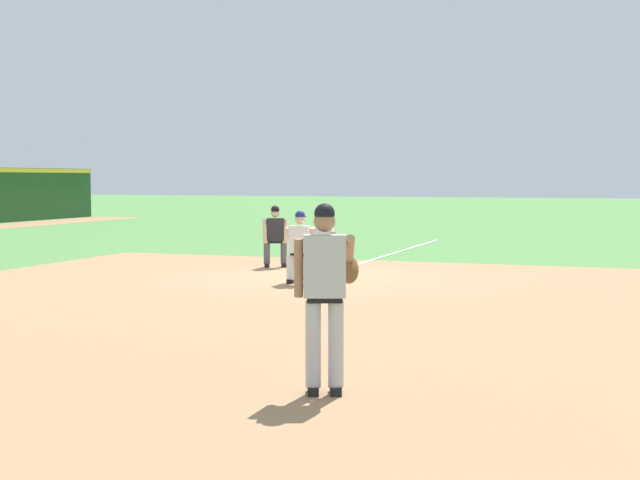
{
  "coord_description": "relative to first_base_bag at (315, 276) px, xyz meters",
  "views": [
    {
      "loc": [
        -17.57,
        -6.38,
        2.1
      ],
      "look_at": [
        -6.69,
        -2.5,
        1.3
      ],
      "focal_mm": 50.0,
      "sensor_mm": 36.0,
      "label": 1
    }
  ],
  "objects": [
    {
      "name": "first_base_bag",
      "position": [
        0.0,
        0.0,
        0.0
      ],
      "size": [
        0.38,
        0.38,
        0.09
      ],
      "primitive_type": "cube",
      "color": "white",
      "rests_on": "ground"
    },
    {
      "name": "pitcher",
      "position": [
        -9.51,
        -3.57,
        1.01
      ],
      "size": [
        0.81,
        0.6,
        1.86
      ],
      "color": "black",
      "rests_on": "ground"
    },
    {
      "name": "baserunner",
      "position": [
        -1.12,
        -0.09,
        0.75
      ],
      "size": [
        0.47,
        0.61,
        1.46
      ],
      "color": "black",
      "rests_on": "ground"
    },
    {
      "name": "foul_line_stripe",
      "position": [
        6.08,
        0.0,
        -0.04
      ],
      "size": [
        12.16,
        0.1,
        0.0
      ],
      "primitive_type": "cube",
      "color": "white",
      "rests_on": "ground"
    },
    {
      "name": "infield_dirt_patch",
      "position": [
        -4.78,
        -1.78,
        -0.04
      ],
      "size": [
        18.0,
        18.0,
        0.01
      ],
      "primitive_type": "cube",
      "color": "#A87F56",
      "rests_on": "ground"
    },
    {
      "name": "ground_plane",
      "position": [
        0.0,
        0.0,
        -0.04
      ],
      "size": [
        160.0,
        160.0,
        0.0
      ],
      "primitive_type": "plane",
      "color": "#518942"
    },
    {
      "name": "baseball",
      "position": [
        -2.24,
        -0.67,
        -0.01
      ],
      "size": [
        0.07,
        0.07,
        0.07
      ],
      "primitive_type": "sphere",
      "color": "white",
      "rests_on": "ground"
    },
    {
      "name": "umpire",
      "position": [
        1.76,
        1.64,
        0.75
      ],
      "size": [
        0.6,
        0.67,
        1.46
      ],
      "color": "black",
      "rests_on": "ground"
    },
    {
      "name": "first_baseman",
      "position": [
        0.15,
        -0.1,
        0.69
      ],
      "size": [
        0.85,
        0.94,
        1.34
      ],
      "color": "black",
      "rests_on": "ground"
    }
  ]
}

